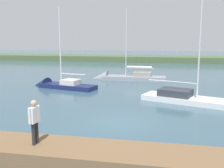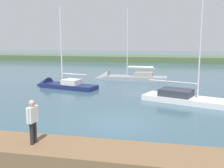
% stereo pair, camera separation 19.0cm
% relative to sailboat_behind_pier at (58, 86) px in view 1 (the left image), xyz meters
% --- Properties ---
extents(ground_plane, '(200.00, 200.00, 0.00)m').
position_rel_sailboat_behind_pier_xyz_m(ground_plane, '(-7.90, 10.09, -0.14)').
color(ground_plane, '#385666').
extents(far_shoreline, '(180.00, 8.00, 2.40)m').
position_rel_sailboat_behind_pier_xyz_m(far_shoreline, '(-7.90, -34.27, -0.14)').
color(far_shoreline, '#4C603D').
rests_on(far_shoreline, ground_plane).
extents(dock_pier, '(22.66, 2.10, 0.71)m').
position_rel_sailboat_behind_pier_xyz_m(dock_pier, '(-7.90, 15.44, 0.21)').
color(dock_pier, brown).
rests_on(dock_pier, ground_plane).
extents(sailboat_behind_pier, '(7.28, 3.50, 8.71)m').
position_rel_sailboat_behind_pier_xyz_m(sailboat_behind_pier, '(0.00, 0.00, 0.00)').
color(sailboat_behind_pier, navy).
rests_on(sailboat_behind_pier, ground_plane).
extents(sailboat_mid_channel, '(9.00, 5.00, 10.21)m').
position_rel_sailboat_behind_pier_xyz_m(sailboat_mid_channel, '(-13.81, 4.60, -0.03)').
color(sailboat_mid_channel, white).
rests_on(sailboat_mid_channel, ground_plane).
extents(sailboat_outer_mooring, '(8.84, 2.13, 9.30)m').
position_rel_sailboat_behind_pier_xyz_m(sailboat_outer_mooring, '(-5.61, -6.47, -0.05)').
color(sailboat_outer_mooring, gray).
rests_on(sailboat_outer_mooring, ground_plane).
extents(person_on_dock, '(0.29, 0.66, 1.78)m').
position_rel_sailboat_behind_pier_xyz_m(person_on_dock, '(-5.50, 15.50, 1.60)').
color(person_on_dock, '#28282D').
rests_on(person_on_dock, dock_pier).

